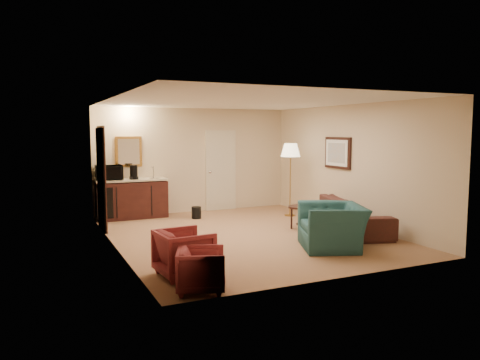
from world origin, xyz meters
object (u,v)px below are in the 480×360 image
at_px(sofa, 353,209).
at_px(coffee_table, 307,217).
at_px(coffee_maker, 134,172).
at_px(rose_chair_far, 201,268).
at_px(waste_bin, 196,213).
at_px(microwave, 109,171).
at_px(wetbar_cabinet, 132,199).
at_px(floor_lamp, 290,180).
at_px(teal_armchair, 332,219).
at_px(rose_chair_near, 184,251).

relative_size(sofa, coffee_table, 2.63).
bearing_deg(coffee_maker, rose_chair_far, -102.02).
distance_m(waste_bin, microwave, 2.22).
relative_size(sofa, waste_bin, 8.17).
distance_m(rose_chair_far, microwave, 5.53).
distance_m(wetbar_cabinet, floor_lamp, 3.77).
distance_m(floor_lamp, coffee_maker, 3.69).
bearing_deg(wetbar_cabinet, rose_chair_far, -92.64).
height_order(rose_chair_far, coffee_maker, coffee_maker).
bearing_deg(microwave, rose_chair_far, -83.57).
xyz_separation_m(floor_lamp, microwave, (-4.03, 1.31, 0.25)).
bearing_deg(sofa, coffee_maker, 67.00).
distance_m(sofa, coffee_table, 0.94).
relative_size(waste_bin, microwave, 0.46).
xyz_separation_m(wetbar_cabinet, coffee_table, (3.07, -2.75, -0.21)).
bearing_deg(teal_armchair, coffee_table, -175.72).
bearing_deg(floor_lamp, coffee_maker, 161.15).
xyz_separation_m(wetbar_cabinet, coffee_maker, (0.04, -0.08, 0.63)).
distance_m(rose_chair_far, floor_lamp, 5.64).
relative_size(floor_lamp, waste_bin, 6.29).
bearing_deg(teal_armchair, sofa, 150.82).
height_order(coffee_table, microwave, microwave).
xyz_separation_m(rose_chair_near, rose_chair_far, (0.00, -0.70, -0.06)).
bearing_deg(coffee_table, sofa, -36.86).
bearing_deg(sofa, coffee_table, 70.76).
xyz_separation_m(rose_chair_far, floor_lamp, (3.78, 4.16, 0.57)).
height_order(wetbar_cabinet, coffee_maker, coffee_maker).
distance_m(coffee_table, microwave, 4.61).
height_order(teal_armchair, microwave, microwave).
bearing_deg(microwave, coffee_table, -34.22).
relative_size(teal_armchair, rose_chair_near, 1.61).
xyz_separation_m(teal_armchair, rose_chair_near, (-2.83, -0.44, -0.15)).
bearing_deg(microwave, rose_chair_near, -83.18).
bearing_deg(rose_chair_far, microwave, 23.55).
relative_size(waste_bin, coffee_maker, 0.84).
distance_m(rose_chair_near, coffee_table, 3.86).
xyz_separation_m(wetbar_cabinet, rose_chair_near, (-0.25, -4.72, -0.10)).
height_order(rose_chair_far, microwave, microwave).
xyz_separation_m(rose_chair_far, waste_bin, (1.60, 4.74, -0.17)).
height_order(teal_armchair, coffee_table, teal_armchair).
bearing_deg(floor_lamp, sofa, -82.36).
bearing_deg(rose_chair_far, coffee_table, -30.25).
height_order(wetbar_cabinet, floor_lamp, floor_lamp).
bearing_deg(rose_chair_near, wetbar_cabinet, -8.09).
bearing_deg(coffee_maker, teal_armchair, -67.76).
distance_m(teal_armchair, floor_lamp, 3.18).
relative_size(teal_armchair, coffee_maker, 3.53).
bearing_deg(rose_chair_far, floor_lamp, -21.34).
relative_size(teal_armchair, floor_lamp, 0.67).
relative_size(floor_lamp, microwave, 2.91).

